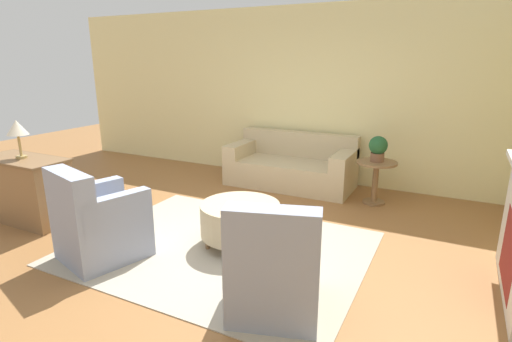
# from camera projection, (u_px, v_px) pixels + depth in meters

# --- Properties ---
(ground_plane) EXTENTS (16.00, 16.00, 0.00)m
(ground_plane) POSITION_uv_depth(u_px,v_px,m) (221.00, 248.00, 4.30)
(ground_plane) COLOR #996638
(wall_back) EXTENTS (9.85, 0.12, 2.80)m
(wall_back) POSITION_uv_depth(u_px,v_px,m) (315.00, 95.00, 6.49)
(wall_back) COLOR beige
(wall_back) RESTS_ON ground_plane
(rug) EXTENTS (3.02, 2.37, 0.01)m
(rug) POSITION_uv_depth(u_px,v_px,m) (221.00, 248.00, 4.30)
(rug) COLOR #B2A893
(rug) RESTS_ON ground_plane
(couch) EXTENTS (1.98, 0.92, 0.82)m
(couch) POSITION_uv_depth(u_px,v_px,m) (291.00, 167.00, 6.41)
(couch) COLOR #C6B289
(couch) RESTS_ON ground_plane
(armchair_left) EXTENTS (0.88, 0.92, 0.96)m
(armchair_left) POSITION_uv_depth(u_px,v_px,m) (97.00, 224.00, 3.98)
(armchair_left) COLOR #8E99B2
(armchair_left) RESTS_ON rug
(armchair_right) EXTENTS (0.88, 0.92, 0.96)m
(armchair_right) POSITION_uv_depth(u_px,v_px,m) (275.00, 269.00, 3.13)
(armchair_right) COLOR #8E99B2
(armchair_right) RESTS_ON rug
(ottoman_table) EXTENTS (0.86, 0.86, 0.47)m
(ottoman_table) POSITION_uv_depth(u_px,v_px,m) (240.00, 219.00, 4.31)
(ottoman_table) COLOR #C6B289
(ottoman_table) RESTS_ON rug
(side_table) EXTENTS (0.55, 0.55, 0.61)m
(side_table) POSITION_uv_depth(u_px,v_px,m) (376.00, 175.00, 5.55)
(side_table) COLOR olive
(side_table) RESTS_ON ground_plane
(dresser) EXTENTS (1.16, 0.54, 0.81)m
(dresser) POSITION_uv_depth(u_px,v_px,m) (27.00, 189.00, 4.94)
(dresser) COLOR olive
(dresser) RESTS_ON ground_plane
(potted_plant_on_side_table) EXTENTS (0.25, 0.25, 0.36)m
(potted_plant_on_side_table) POSITION_uv_depth(u_px,v_px,m) (378.00, 148.00, 5.45)
(potted_plant_on_side_table) COLOR brown
(potted_plant_on_side_table) RESTS_ON side_table
(table_lamp) EXTENTS (0.24, 0.24, 0.46)m
(table_lamp) POSITION_uv_depth(u_px,v_px,m) (17.00, 129.00, 4.74)
(table_lamp) COLOR tan
(table_lamp) RESTS_ON dresser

